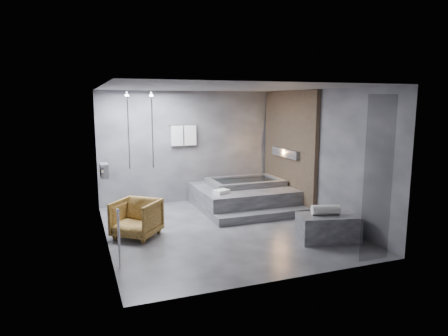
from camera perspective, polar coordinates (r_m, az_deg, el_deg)
name	(u,v)px	position (r m, az deg, el deg)	size (l,w,h in m)	color
room	(237,142)	(8.16, 1.84, 3.79)	(5.00, 5.04, 2.82)	#323235
tub_deck	(243,197)	(9.76, 2.67, -4.10)	(2.20, 2.00, 0.50)	#38373A
tub_step	(264,216)	(8.77, 5.71, -6.80)	(2.20, 0.36, 0.18)	#38373A
concrete_bench	(328,228)	(7.68, 14.63, -8.25)	(1.08, 0.59, 0.48)	#38383B
driftwood_chair	(137,218)	(7.78, -12.39, -7.04)	(0.77, 0.79, 0.72)	#4E3513
rolled_towel	(326,210)	(7.59, 14.33, -5.81)	(0.18, 0.18, 0.51)	silver
deck_towel	(221,192)	(8.96, -0.37, -3.40)	(0.32, 0.24, 0.09)	white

